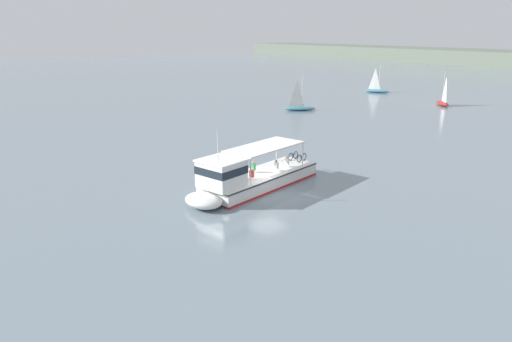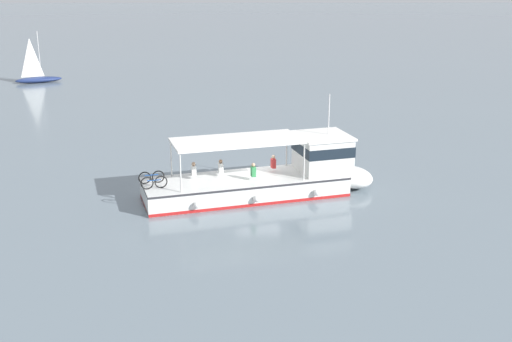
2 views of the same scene
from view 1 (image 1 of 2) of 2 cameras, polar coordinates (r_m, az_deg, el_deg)
name	(u,v)px [view 1 (image 1 of 2)]	position (r m, az deg, el deg)	size (l,w,h in m)	color
ground_plane	(268,195)	(35.32, 1.45, -2.90)	(400.00, 400.00, 0.00)	slate
ferry_main	(247,179)	(35.72, -1.06, -0.95)	(6.34, 13.07, 5.32)	white
sailboat_outer_anchorage	(443,102)	(83.89, 21.71, 7.78)	(4.61, 4.10, 5.40)	maroon
sailboat_far_right	(377,90)	(97.46, 14.45, 9.52)	(4.83, 3.69, 5.40)	teal
sailboat_horizon_east	(300,107)	(73.11, 5.33, 7.73)	(3.55, 4.88, 5.40)	teal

